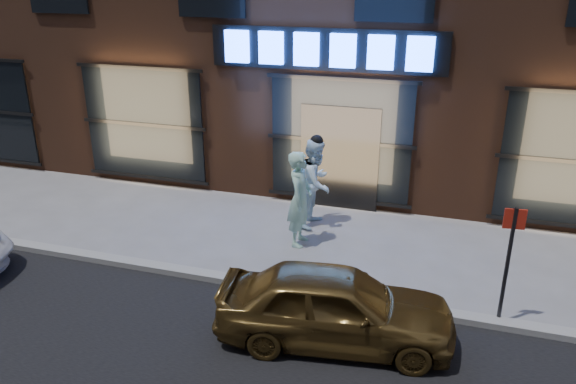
% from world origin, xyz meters
% --- Properties ---
extents(ground, '(90.00, 90.00, 0.00)m').
position_xyz_m(ground, '(0.00, 0.00, 0.00)').
color(ground, slate).
rests_on(ground, ground).
extents(curb, '(60.00, 0.25, 0.12)m').
position_xyz_m(curb, '(0.00, 0.00, 0.06)').
color(curb, gray).
rests_on(curb, ground).
extents(man_bowtie, '(0.47, 0.72, 1.95)m').
position_xyz_m(man_bowtie, '(-0.34, 1.86, 0.98)').
color(man_bowtie, '#ABE1CA').
rests_on(man_bowtie, ground).
extents(man_cap, '(0.86, 1.04, 1.93)m').
position_xyz_m(man_cap, '(-0.28, 2.85, 0.96)').
color(man_cap, white).
rests_on(man_cap, ground).
extents(gold_sedan, '(3.67, 1.88, 1.19)m').
position_xyz_m(gold_sedan, '(1.04, -1.07, 0.60)').
color(gold_sedan, brown).
rests_on(gold_sedan, ground).
extents(sign_post, '(0.32, 0.06, 1.99)m').
position_xyz_m(sign_post, '(3.43, 0.11, 1.20)').
color(sign_post, '#262628').
rests_on(sign_post, ground).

